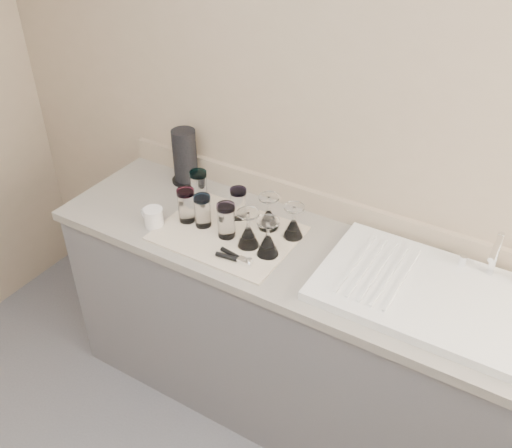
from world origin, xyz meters
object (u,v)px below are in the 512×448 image
Objects in this scene: tumbler_purple at (238,203)px; goblet_back_right at (293,226)px; tumbler_magenta at (186,205)px; goblet_back_left at (269,217)px; tumbler_teal at (199,186)px; can_opener at (235,258)px; goblet_front_left at (248,234)px; white_mug at (153,217)px; tumbler_lavender at (226,220)px; goblet_front_right at (268,243)px; tumbler_blue at (203,211)px; paper_towel_roll at (185,157)px; sink_unit at (435,295)px.

tumbler_purple is 0.26m from goblet_back_right.
goblet_back_left reaches higher than tumbler_magenta.
tumbler_teal is 0.98× the size of can_opener.
white_mug is (-0.41, -0.08, -0.02)m from goblet_front_left.
goblet_back_right is (0.23, 0.13, -0.03)m from tumbler_lavender.
goblet_back_right reaches higher than white_mug.
tumbler_teal is 0.48m from goblet_front_right.
tumbler_blue is 0.28m from can_opener.
paper_towel_roll is at bearing 165.19° from goblet_back_left.
goblet_front_left reaches higher than tumbler_purple.
tumbler_purple is at bearing 52.87° from tumbler_blue.
paper_towel_roll is (-0.28, 0.26, 0.05)m from tumbler_blue.
goblet_back_left is 1.04× the size of goblet_back_right.
tumbler_purple is 0.28m from goblet_front_right.
goblet_front_left is at bearing 93.05° from can_opener.
tumbler_purple is at bearing 119.79° from can_opener.
sink_unit reaches higher than white_mug.
goblet_front_right reaches higher than goblet_back_left.
sink_unit reaches higher than goblet_front_right.
tumbler_magenta is at bearing -73.92° from tumbler_teal.
can_opener is at bearing -36.78° from paper_towel_roll.
can_opener is (-0.12, -0.25, -0.04)m from goblet_back_right.
goblet_front_left is (-0.12, -0.14, 0.00)m from goblet_back_right.
sink_unit is 5.23× the size of goblet_front_right.
tumbler_blue is (0.08, 0.01, -0.00)m from tumbler_magenta.
goblet_front_right is (0.09, -0.15, 0.00)m from goblet_back_left.
tumbler_purple is at bearing 133.51° from goblet_front_left.
can_opener is at bearing -90.44° from goblet_back_left.
goblet_back_left reaches higher than goblet_back_right.
tumbler_magenta is at bearing 177.09° from goblet_front_left.
tumbler_magenta is 0.45m from goblet_back_right.
tumbler_blue is 0.33m from goblet_front_right.
paper_towel_roll is at bearing 159.90° from tumbler_purple.
tumbler_magenta is (-1.04, -0.06, 0.06)m from sink_unit.
sink_unit is 0.84m from tumbler_lavender.
goblet_front_left reaches higher than goblet_back_left.
tumbler_lavender is at bearing 134.98° from can_opener.
goblet_back_left is (0.36, -0.02, -0.02)m from tumbler_teal.
goblet_front_left reaches higher than tumbler_lavender.
tumbler_magenta is 0.20m from tumbler_lavender.
white_mug is (-0.18, -0.10, -0.04)m from tumbler_blue.
sink_unit is 0.96m from tumbler_blue.
tumbler_teal is 1.06× the size of tumbler_blue.
goblet_back_right is at bearing 78.63° from goblet_front_right.
paper_towel_roll is at bearing 170.64° from sink_unit.
goblet_back_left is (0.12, 0.14, -0.02)m from tumbler_lavender.
goblet_front_left reaches higher than tumbler_magenta.
goblet_front_left is (0.11, -0.01, -0.02)m from tumbler_lavender.
tumbler_lavender is at bearing -149.91° from goblet_back_right.
white_mug is (-0.28, -0.23, -0.04)m from tumbler_purple.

